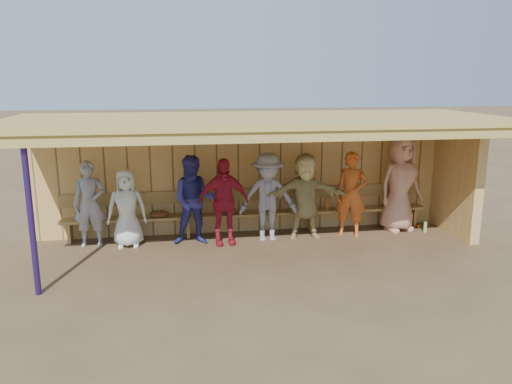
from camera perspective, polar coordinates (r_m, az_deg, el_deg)
ground at (r=9.47m, az=0.34°, el=-6.67°), size 90.00×90.00×0.00m
player_a at (r=10.01m, az=-18.47°, el=-1.30°), size 0.61×0.41×1.66m
player_b at (r=9.80m, az=-14.55°, el=-1.80°), size 0.74×0.48×1.51m
player_c at (r=9.69m, az=-7.08°, el=-0.94°), size 0.90×0.73×1.74m
player_d at (r=9.63m, az=-3.78°, el=-1.10°), size 1.02×0.48×1.70m
player_e at (r=9.83m, az=1.35°, el=-0.59°), size 1.17×0.70×1.76m
player_f at (r=10.07m, az=5.67°, el=-0.42°), size 1.65×0.68×1.73m
player_g at (r=10.29m, az=10.83°, el=-0.27°), size 0.75×0.63×1.74m
player_h at (r=10.88m, az=16.15°, el=0.86°), size 1.10×0.85×2.00m
dugout_structure at (r=9.78m, az=1.93°, el=4.20°), size 8.80×3.20×2.50m
bench at (r=10.37m, az=-0.68°, el=-1.88°), size 7.60×0.34×0.93m
dugout_equipment at (r=10.19m, az=-3.74°, el=-2.40°), size 5.74×0.62×0.80m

